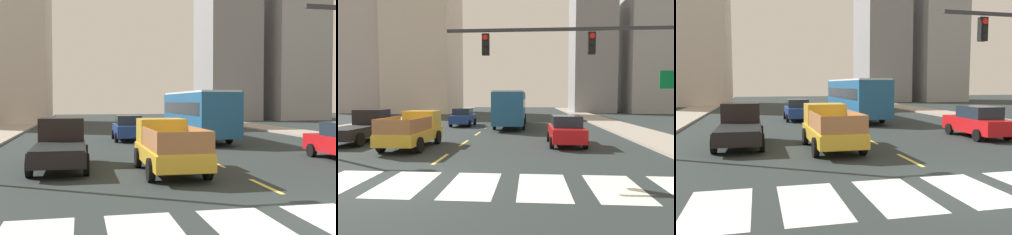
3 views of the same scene
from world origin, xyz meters
TOP-DOWN VIEW (x-y plane):
  - ground_plane at (0.00, 0.00)m, footprint 160.00×160.00m
  - sidewalk_right at (12.16, 18.00)m, footprint 3.52×110.00m
  - sidewalk_left at (-12.16, 18.00)m, footprint 3.52×110.00m
  - crosswalk_stripe_3 at (-2.20, 0.00)m, footprint 1.53×3.07m
  - crosswalk_stripe_4 at (0.00, 0.00)m, footprint 1.53×3.07m
  - crosswalk_stripe_5 at (2.20, 0.00)m, footprint 1.53×3.07m
  - crosswalk_stripe_6 at (4.40, 0.00)m, footprint 1.53×3.07m
  - crosswalk_stripe_7 at (6.60, 0.00)m, footprint 1.53×3.07m
  - lane_dash_0 at (0.00, 4.00)m, footprint 0.16×2.40m
  - lane_dash_1 at (0.00, 9.00)m, footprint 0.16×2.40m
  - lane_dash_2 at (0.00, 14.00)m, footprint 0.16×2.40m
  - lane_dash_3 at (0.00, 19.00)m, footprint 0.16×2.40m
  - lane_dash_4 at (0.00, 24.00)m, footprint 0.16×2.40m
  - lane_dash_5 at (0.00, 29.00)m, footprint 0.16×2.40m
  - lane_dash_6 at (0.00, 34.00)m, footprint 0.16×2.40m
  - lane_dash_7 at (0.00, 39.00)m, footprint 0.16×2.40m
  - pickup_stakebed at (-2.45, 7.38)m, footprint 2.18×5.20m
  - pickup_dark at (-6.47, 9.12)m, footprint 2.18×5.20m
  - city_bus at (2.21, 19.81)m, footprint 2.72×10.80m
  - sedan_near_left at (6.06, 8.64)m, footprint 2.02×4.40m
  - sedan_far at (-2.52, 20.35)m, footprint 2.02×4.40m
  - traffic_signal_gantry at (7.58, 2.89)m, footprint 10.41×0.27m
  - tower_tall_centre at (-25.14, 46.22)m, footprint 11.24×8.95m
  - block_mid_left at (15.47, 51.11)m, footprint 7.32×9.98m
  - block_mid_right at (-15.30, 46.74)m, footprint 11.65×11.67m
  - block_low_left at (25.15, 51.07)m, footprint 7.75×11.96m

SIDE VIEW (x-z plane):
  - ground_plane at x=0.00m, z-range 0.00..0.00m
  - lane_dash_0 at x=0.00m, z-range 0.00..0.01m
  - lane_dash_1 at x=0.00m, z-range 0.00..0.01m
  - lane_dash_2 at x=0.00m, z-range 0.00..0.01m
  - lane_dash_3 at x=0.00m, z-range 0.00..0.01m
  - lane_dash_4 at x=0.00m, z-range 0.00..0.01m
  - lane_dash_5 at x=0.00m, z-range 0.00..0.01m
  - lane_dash_6 at x=0.00m, z-range 0.00..0.01m
  - lane_dash_7 at x=0.00m, z-range 0.00..0.01m
  - crosswalk_stripe_3 at x=-2.20m, z-range 0.00..0.01m
  - crosswalk_stripe_4 at x=0.00m, z-range 0.00..0.01m
  - crosswalk_stripe_5 at x=2.20m, z-range 0.00..0.01m
  - crosswalk_stripe_6 at x=4.40m, z-range 0.00..0.01m
  - crosswalk_stripe_7 at x=6.60m, z-range 0.00..0.01m
  - sidewalk_right at x=12.16m, z-range 0.00..0.15m
  - sidewalk_left at x=-12.16m, z-range 0.00..0.15m
  - sedan_near_left at x=6.06m, z-range 0.00..1.72m
  - sedan_far at x=-2.52m, z-range 0.00..1.72m
  - pickup_dark at x=-6.47m, z-range -0.06..1.90m
  - pickup_stakebed at x=-2.45m, z-range -0.04..1.92m
  - city_bus at x=2.21m, z-range 0.29..3.61m
  - traffic_signal_gantry at x=7.58m, z-range 1.25..7.25m
  - block_mid_right at x=-15.30m, z-range 0.00..22.24m
  - block_mid_left at x=15.47m, z-range 0.00..22.65m
  - tower_tall_centre at x=-25.14m, z-range 0.00..25.20m
  - block_low_left at x=25.15m, z-range 0.00..29.91m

